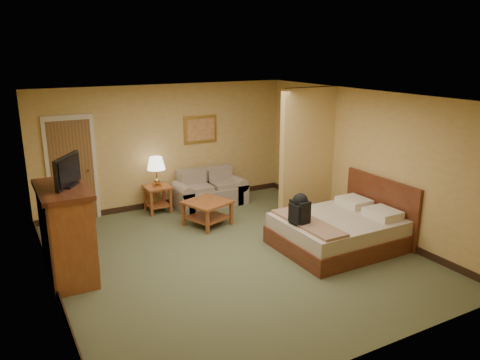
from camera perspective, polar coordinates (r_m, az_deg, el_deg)
floor at (r=7.84m, az=-0.88°, el=-9.19°), size 6.00×6.00×0.00m
ceiling at (r=7.14m, az=-0.97°, el=10.08°), size 6.00×6.00×0.00m
back_wall at (r=10.06m, az=-8.97°, el=4.07°), size 5.50×0.02×2.60m
left_wall at (r=6.62m, az=-22.49°, el=-3.13°), size 0.02×6.00×2.60m
right_wall at (r=8.96m, az=14.82°, el=2.30°), size 0.02×6.00×2.60m
partition at (r=9.27m, az=8.19°, el=3.10°), size 1.20×0.15×2.60m
door at (r=9.62m, az=-19.79°, el=1.15°), size 0.94×0.16×2.10m
baseboard at (r=10.37m, az=-8.66°, el=-2.66°), size 5.50×0.02×0.12m
loveseat at (r=10.22m, az=-3.74°, el=-1.62°), size 1.56×0.72×0.79m
side_table at (r=9.86m, az=-10.01°, el=-1.80°), size 0.51×0.51×0.56m
table_lamp at (r=9.68m, az=-10.20°, el=1.92°), size 0.37×0.37×0.61m
coffee_table at (r=9.02m, az=-4.00°, el=-3.43°), size 0.97×0.97×0.49m
wall_picture at (r=10.27m, az=-4.84°, el=6.15°), size 0.77×0.04×0.60m
dresser at (r=7.34m, az=-20.39°, el=-6.01°), size 0.69×1.31×1.40m
tv at (r=7.08m, az=-20.29°, el=0.95°), size 0.45×0.65×0.45m
bed at (r=8.26m, az=12.23°, el=-5.94°), size 2.01×1.71×1.11m
backpack at (r=7.61m, az=7.33°, el=-3.42°), size 0.25×0.33×0.53m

